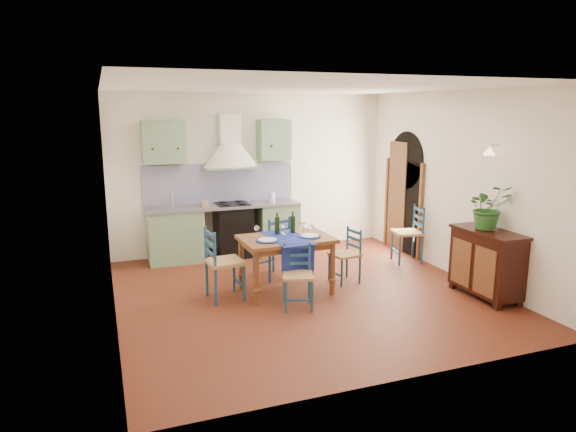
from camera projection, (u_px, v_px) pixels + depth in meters
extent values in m
plane|color=#4C2410|center=(304.00, 293.00, 7.17)|extent=(5.00, 5.00, 0.00)
cube|color=white|center=(252.00, 173.00, 9.18)|extent=(5.00, 0.04, 2.80)
cube|color=gray|center=(175.00, 236.00, 8.60)|extent=(0.90, 0.60, 0.88)
cube|color=gray|center=(277.00, 228.00, 9.21)|extent=(0.70, 0.60, 0.88)
cube|color=black|center=(233.00, 231.00, 8.94)|extent=(0.60, 0.58, 0.88)
cube|color=gray|center=(224.00, 206.00, 8.80)|extent=(2.60, 0.64, 0.04)
cube|color=silver|center=(174.00, 209.00, 8.51)|extent=(0.45, 0.40, 0.03)
cylinder|color=silver|center=(172.00, 198.00, 8.64)|extent=(0.02, 0.02, 0.26)
cube|color=black|center=(233.00, 204.00, 8.84)|extent=(0.55, 0.48, 0.02)
cube|color=black|center=(225.00, 253.00, 9.02)|extent=(2.60, 0.50, 0.08)
cube|color=#0B0A5D|center=(220.00, 183.00, 8.98)|extent=(2.65, 0.05, 0.68)
cube|color=gray|center=(164.00, 142.00, 8.37)|extent=(0.70, 0.34, 0.70)
cube|color=gray|center=(274.00, 140.00, 9.01)|extent=(0.55, 0.34, 0.70)
cone|color=beige|center=(231.00, 156.00, 8.73)|extent=(0.96, 0.96, 0.40)
cube|color=beige|center=(229.00, 129.00, 8.72)|extent=(0.36, 0.30, 0.50)
cube|color=white|center=(458.00, 185.00, 7.73)|extent=(0.04, 5.00, 2.80)
cube|color=black|center=(404.00, 207.00, 9.13)|extent=(0.03, 1.00, 1.65)
cylinder|color=black|center=(406.00, 160.00, 8.96)|extent=(0.03, 1.00, 1.00)
cube|color=brown|center=(421.00, 212.00, 8.63)|extent=(0.06, 0.06, 1.65)
cube|color=brown|center=(387.00, 202.00, 9.62)|extent=(0.06, 0.06, 1.65)
cube|color=brown|center=(397.00, 196.00, 9.30)|extent=(0.04, 0.55, 1.96)
cylinder|color=silver|center=(496.00, 145.00, 6.86)|extent=(0.15, 0.04, 0.04)
cone|color=#FFEDC6|center=(489.00, 151.00, 6.84)|extent=(0.16, 0.16, 0.12)
cube|color=white|center=(108.00, 206.00, 6.04)|extent=(0.04, 5.00, 2.80)
cube|color=white|center=(305.00, 87.00, 6.60)|extent=(5.00, 5.00, 0.01)
cube|color=brown|center=(286.00, 239.00, 7.07)|extent=(1.27, 0.87, 0.05)
cube|color=brown|center=(286.00, 244.00, 7.09)|extent=(1.14, 0.74, 0.08)
cylinder|color=brown|center=(257.00, 279.00, 6.64)|extent=(0.07, 0.07, 0.74)
cylinder|color=brown|center=(241.00, 264.00, 7.26)|extent=(0.07, 0.07, 0.74)
cylinder|color=brown|center=(332.00, 269.00, 7.04)|extent=(0.07, 0.07, 0.74)
cylinder|color=brown|center=(312.00, 256.00, 7.66)|extent=(0.07, 0.07, 0.74)
cube|color=navy|center=(288.00, 238.00, 7.02)|extent=(0.49, 0.95, 0.01)
cube|color=navy|center=(298.00, 258.00, 6.72)|extent=(0.47, 0.03, 0.38)
cylinder|color=navy|center=(267.00, 240.00, 6.86)|extent=(0.31, 0.31, 0.01)
cylinder|color=silver|center=(267.00, 240.00, 6.85)|extent=(0.25, 0.25, 0.01)
cylinder|color=navy|center=(310.00, 236.00, 7.08)|extent=(0.31, 0.31, 0.01)
cylinder|color=silver|center=(310.00, 236.00, 7.08)|extent=(0.25, 0.25, 0.01)
cylinder|color=black|center=(277.00, 224.00, 7.20)|extent=(0.07, 0.07, 0.32)
cylinder|color=black|center=(293.00, 222.00, 7.29)|extent=(0.07, 0.07, 0.32)
cylinder|color=white|center=(302.00, 229.00, 7.31)|extent=(0.05, 0.05, 0.10)
sphere|color=yellow|center=(302.00, 223.00, 7.29)|extent=(0.10, 0.10, 0.10)
cylinder|color=navy|center=(286.00, 297.00, 6.43)|extent=(0.03, 0.03, 0.42)
cylinder|color=navy|center=(284.00, 273.00, 6.71)|extent=(0.03, 0.03, 0.83)
cylinder|color=navy|center=(312.00, 296.00, 6.45)|extent=(0.03, 0.03, 0.42)
cylinder|color=navy|center=(309.00, 273.00, 6.73)|extent=(0.03, 0.03, 0.83)
cube|color=tan|center=(298.00, 276.00, 6.56)|extent=(0.48, 0.48, 0.04)
cube|color=navy|center=(297.00, 263.00, 6.69)|extent=(0.34, 0.12, 0.04)
cube|color=navy|center=(297.00, 255.00, 6.67)|extent=(0.34, 0.12, 0.04)
cube|color=navy|center=(297.00, 247.00, 6.65)|extent=(0.34, 0.12, 0.04)
cube|color=navy|center=(299.00, 300.00, 6.45)|extent=(0.32, 0.12, 0.02)
cylinder|color=navy|center=(273.00, 257.00, 8.09)|extent=(0.04, 0.04, 0.49)
cylinder|color=navy|center=(289.00, 247.00, 7.76)|extent=(0.04, 0.04, 0.95)
cylinder|color=navy|center=(254.00, 261.00, 7.85)|extent=(0.04, 0.04, 0.49)
cylinder|color=navy|center=(270.00, 252.00, 7.52)|extent=(0.04, 0.04, 0.95)
cube|color=tan|center=(272.00, 245.00, 7.77)|extent=(0.57, 0.57, 0.04)
cube|color=navy|center=(279.00, 239.00, 7.61)|extent=(0.39, 0.16, 0.05)
cube|color=navy|center=(279.00, 231.00, 7.58)|extent=(0.39, 0.16, 0.05)
cube|color=navy|center=(279.00, 222.00, 7.55)|extent=(0.39, 0.16, 0.05)
cube|color=navy|center=(264.00, 262.00, 7.98)|extent=(0.37, 0.16, 0.03)
cylinder|color=navy|center=(244.00, 283.00, 6.83)|extent=(0.04, 0.04, 0.50)
cylinder|color=navy|center=(215.00, 270.00, 6.61)|extent=(0.04, 0.04, 0.98)
cylinder|color=navy|center=(234.00, 275.00, 7.18)|extent=(0.04, 0.04, 0.50)
cylinder|color=navy|center=(206.00, 262.00, 6.96)|extent=(0.04, 0.04, 0.98)
cube|color=tan|center=(225.00, 262.00, 6.87)|extent=(0.50, 0.50, 0.04)
cube|color=navy|center=(210.00, 254.00, 6.75)|extent=(0.07, 0.42, 0.05)
cube|color=navy|center=(210.00, 244.00, 6.73)|extent=(0.07, 0.42, 0.05)
cube|color=navy|center=(210.00, 234.00, 6.70)|extent=(0.07, 0.42, 0.05)
cube|color=navy|center=(239.00, 282.00, 7.02)|extent=(0.07, 0.40, 0.03)
cylinder|color=navy|center=(329.00, 267.00, 7.66)|extent=(0.03, 0.03, 0.41)
cylinder|color=navy|center=(347.00, 252.00, 7.77)|extent=(0.03, 0.03, 0.81)
cylinder|color=navy|center=(342.00, 273.00, 7.38)|extent=(0.03, 0.03, 0.41)
cylinder|color=navy|center=(360.00, 257.00, 7.49)|extent=(0.03, 0.03, 0.81)
cube|color=tan|center=(345.00, 254.00, 7.55)|extent=(0.43, 0.43, 0.04)
cube|color=navy|center=(354.00, 246.00, 7.60)|extent=(0.08, 0.34, 0.04)
cube|color=navy|center=(354.00, 239.00, 7.58)|extent=(0.08, 0.34, 0.04)
cube|color=navy|center=(354.00, 232.00, 7.56)|extent=(0.08, 0.34, 0.04)
cube|color=navy|center=(335.00, 273.00, 7.53)|extent=(0.08, 0.32, 0.02)
cylinder|color=navy|center=(392.00, 245.00, 8.79)|extent=(0.04, 0.04, 0.49)
cylinder|color=navy|center=(414.00, 231.00, 8.80)|extent=(0.04, 0.04, 0.95)
cylinder|color=navy|center=(400.00, 251.00, 8.42)|extent=(0.04, 0.04, 0.49)
cylinder|color=navy|center=(422.00, 236.00, 8.43)|extent=(0.04, 0.04, 0.95)
cube|color=tan|center=(407.00, 232.00, 8.58)|extent=(0.53, 0.53, 0.04)
cube|color=navy|center=(418.00, 224.00, 8.58)|extent=(0.11, 0.40, 0.05)
cube|color=navy|center=(419.00, 217.00, 8.56)|extent=(0.11, 0.40, 0.05)
cube|color=navy|center=(419.00, 210.00, 8.53)|extent=(0.11, 0.40, 0.05)
cube|color=navy|center=(396.00, 251.00, 8.62)|extent=(0.11, 0.38, 0.03)
cube|color=black|center=(487.00, 262.00, 6.94)|extent=(0.45, 1.00, 0.82)
cube|color=black|center=(489.00, 232.00, 6.85)|extent=(0.50, 1.05, 0.04)
cube|color=brown|center=(485.00, 272.00, 6.65)|extent=(0.02, 0.38, 0.63)
cube|color=brown|center=(461.00, 262.00, 7.08)|extent=(0.02, 0.38, 0.63)
cube|color=black|center=(497.00, 307.00, 6.56)|extent=(0.08, 0.08, 0.08)
cube|color=black|center=(453.00, 285.00, 7.37)|extent=(0.08, 0.08, 0.08)
cube|color=black|center=(518.00, 303.00, 6.68)|extent=(0.08, 0.08, 0.08)
cube|color=black|center=(473.00, 283.00, 7.49)|extent=(0.08, 0.08, 0.08)
imported|color=#245821|center=(488.00, 207.00, 6.85)|extent=(0.66, 0.61, 0.61)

